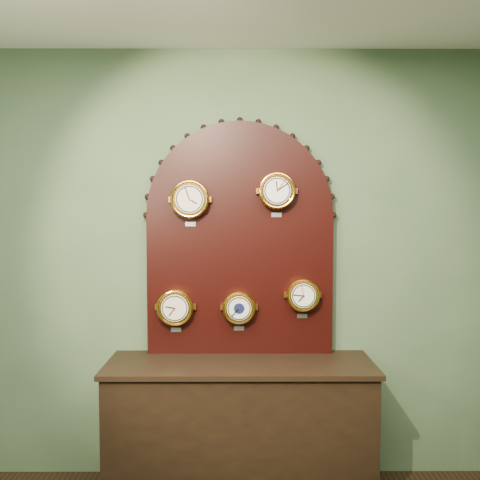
{
  "coord_description": "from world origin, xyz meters",
  "views": [
    {
      "loc": [
        -0.01,
        -0.87,
        1.76
      ],
      "look_at": [
        0.0,
        2.25,
        1.58
      ],
      "focal_mm": 38.43,
      "sensor_mm": 36.0,
      "label": 1
    }
  ],
  "objects_px": {
    "display_board": "(240,231)",
    "arabic_clock": "(277,191)",
    "tide_clock": "(303,295)",
    "shop_counter": "(240,431)",
    "hygrometer": "(175,307)",
    "barometer": "(239,308)",
    "roman_clock": "(190,199)"
  },
  "relations": [
    {
      "from": "barometer",
      "to": "tide_clock",
      "type": "distance_m",
      "value": 0.42
    },
    {
      "from": "barometer",
      "to": "tide_clock",
      "type": "xyz_separation_m",
      "value": [
        0.41,
        0.0,
        0.08
      ]
    },
    {
      "from": "arabic_clock",
      "to": "tide_clock",
      "type": "bearing_deg",
      "value": 0.2
    },
    {
      "from": "arabic_clock",
      "to": "hygrometer",
      "type": "xyz_separation_m",
      "value": [
        -0.65,
        -0.0,
        -0.74
      ]
    },
    {
      "from": "arabic_clock",
      "to": "barometer",
      "type": "relative_size",
      "value": 1.09
    },
    {
      "from": "shop_counter",
      "to": "barometer",
      "type": "relative_size",
      "value": 6.13
    },
    {
      "from": "display_board",
      "to": "roman_clock",
      "type": "height_order",
      "value": "display_board"
    },
    {
      "from": "arabic_clock",
      "to": "tide_clock",
      "type": "distance_m",
      "value": 0.69
    },
    {
      "from": "roman_clock",
      "to": "hygrometer",
      "type": "distance_m",
      "value": 0.7
    },
    {
      "from": "roman_clock",
      "to": "hygrometer",
      "type": "relative_size",
      "value": 1.03
    },
    {
      "from": "arabic_clock",
      "to": "shop_counter",
      "type": "bearing_deg",
      "value": -146.73
    },
    {
      "from": "shop_counter",
      "to": "hygrometer",
      "type": "bearing_deg",
      "value": 159.69
    },
    {
      "from": "roman_clock",
      "to": "arabic_clock",
      "type": "bearing_deg",
      "value": 0.03
    },
    {
      "from": "roman_clock",
      "to": "arabic_clock",
      "type": "xyz_separation_m",
      "value": [
        0.55,
        0.0,
        0.05
      ]
    },
    {
      "from": "barometer",
      "to": "roman_clock",
      "type": "bearing_deg",
      "value": -179.88
    },
    {
      "from": "hygrometer",
      "to": "roman_clock",
      "type": "bearing_deg",
      "value": -0.13
    },
    {
      "from": "shop_counter",
      "to": "roman_clock",
      "type": "xyz_separation_m",
      "value": [
        -0.32,
        0.15,
        1.43
      ]
    },
    {
      "from": "tide_clock",
      "to": "hygrometer",
      "type": "bearing_deg",
      "value": -179.96
    },
    {
      "from": "shop_counter",
      "to": "hygrometer",
      "type": "height_order",
      "value": "hygrometer"
    },
    {
      "from": "display_board",
      "to": "barometer",
      "type": "xyz_separation_m",
      "value": [
        -0.01,
        -0.07,
        -0.49
      ]
    },
    {
      "from": "shop_counter",
      "to": "hygrometer",
      "type": "relative_size",
      "value": 5.63
    },
    {
      "from": "display_board",
      "to": "tide_clock",
      "type": "distance_m",
      "value": 0.58
    },
    {
      "from": "display_board",
      "to": "hygrometer",
      "type": "distance_m",
      "value": 0.64
    },
    {
      "from": "roman_clock",
      "to": "barometer",
      "type": "bearing_deg",
      "value": 0.12
    },
    {
      "from": "barometer",
      "to": "tide_clock",
      "type": "bearing_deg",
      "value": 0.02
    },
    {
      "from": "display_board",
      "to": "hygrometer",
      "type": "xyz_separation_m",
      "value": [
        -0.41,
        -0.07,
        -0.49
      ]
    },
    {
      "from": "shop_counter",
      "to": "display_board",
      "type": "xyz_separation_m",
      "value": [
        0.0,
        0.22,
        1.23
      ]
    },
    {
      "from": "hygrometer",
      "to": "arabic_clock",
      "type": "bearing_deg",
      "value": 0.0
    },
    {
      "from": "barometer",
      "to": "arabic_clock",
      "type": "bearing_deg",
      "value": -0.1
    },
    {
      "from": "display_board",
      "to": "arabic_clock",
      "type": "distance_m",
      "value": 0.35
    },
    {
      "from": "hygrometer",
      "to": "barometer",
      "type": "xyz_separation_m",
      "value": [
        0.41,
        0.0,
        -0.0
      ]
    },
    {
      "from": "barometer",
      "to": "shop_counter",
      "type": "bearing_deg",
      "value": -87.98
    }
  ]
}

